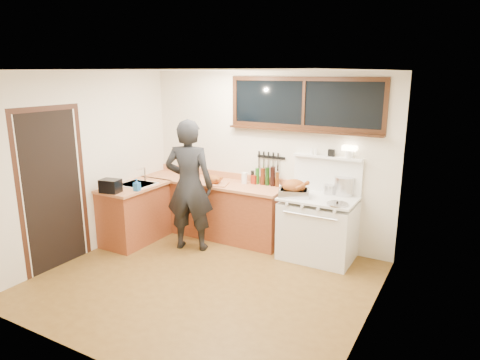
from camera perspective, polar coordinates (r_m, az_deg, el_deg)
The scene contains 20 objects.
ground_plane at distance 5.59m, azimuth -4.83°, elevation -13.44°, with size 4.00×3.50×0.02m, color brown.
room_shell at distance 5.05m, azimuth -5.22°, elevation 3.51°, with size 4.10×3.60×2.65m.
counter_back at distance 6.94m, azimuth -3.71°, elevation -3.67°, with size 2.44×0.64×1.00m.
counter_left at distance 6.86m, azimuth -13.85°, elevation -4.31°, with size 0.64×1.09×0.90m.
sink_unit at distance 6.79m, azimuth -13.49°, elevation -1.00°, with size 0.50×0.45×0.37m.
vintage_stove at distance 6.16m, azimuth 10.38°, elevation -6.10°, with size 1.02×0.74×1.60m.
back_window at distance 6.23m, azimuth 8.45°, elevation 9.29°, with size 2.32×0.13×0.77m.
left_doorway at distance 6.15m, azimuth -23.65°, elevation -1.09°, with size 0.02×1.04×2.17m.
knife_strip at distance 6.55m, azimuth 4.02°, elevation 2.98°, with size 0.46×0.03×0.28m.
man at distance 6.28m, azimuth -6.78°, elevation -0.75°, with size 0.82×0.67×1.94m.
soap_bottle at distance 6.39m, azimuth -13.59°, elevation -0.62°, with size 0.09×0.09×0.18m.
toaster at distance 6.40m, azimuth -16.89°, elevation -0.76°, with size 0.31×0.24×0.19m.
cutting_board at distance 6.59m, azimuth -3.55°, elevation -0.11°, with size 0.52×0.45×0.15m.
roast_turkey at distance 5.99m, azimuth 7.24°, elevation -1.22°, with size 0.49×0.43×0.24m.
stockpot at distance 6.17m, azimuth 13.72°, elevation -0.77°, with size 0.30×0.30×0.26m.
saucepan at distance 6.19m, azimuth 11.87°, elevation -1.23°, with size 0.22×0.31×0.13m.
pot_lid at distance 5.72m, azimuth 12.85°, elevation -3.13°, with size 0.36×0.36×0.04m.
coffee_tin at distance 6.61m, azimuth 1.92°, elevation 0.06°, with size 0.11×0.09×0.14m.
pitcher at distance 6.62m, azimuth 0.59°, elevation 0.25°, with size 0.11×0.11×0.17m.
bottle_cluster at distance 6.53m, azimuth 3.49°, elevation 0.44°, with size 0.48×0.07×0.30m.
Camera 1 is at (2.81, -4.09, 2.58)m, focal length 32.00 mm.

